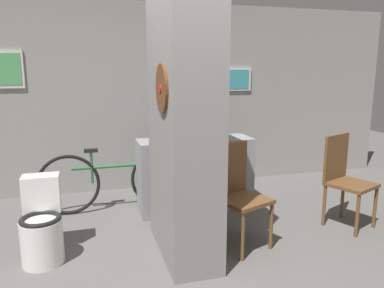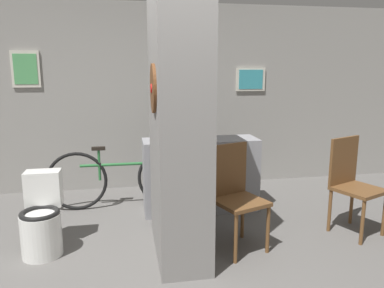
% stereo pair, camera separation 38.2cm
% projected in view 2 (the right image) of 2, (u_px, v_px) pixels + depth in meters
% --- Properties ---
extents(ground_plane, '(14.00, 14.00, 0.00)m').
position_uv_depth(ground_plane, '(173.00, 283.00, 3.04)').
color(ground_plane, '#5B5956').
extents(wall_back, '(8.00, 0.09, 2.60)m').
position_uv_depth(wall_back, '(148.00, 97.00, 5.32)').
color(wall_back, gray).
rests_on(wall_back, ground_plane).
extents(pillar_center, '(0.47, 1.10, 2.60)m').
position_uv_depth(pillar_center, '(178.00, 115.00, 3.33)').
color(pillar_center, gray).
rests_on(pillar_center, ground_plane).
extents(counter_shelf, '(1.37, 0.44, 0.88)m').
position_uv_depth(counter_shelf, '(200.00, 175.00, 4.54)').
color(counter_shelf, gray).
rests_on(counter_shelf, ground_plane).
extents(toilet, '(0.36, 0.52, 0.75)m').
position_uv_depth(toilet, '(42.00, 220.00, 3.49)').
color(toilet, silver).
rests_on(toilet, ground_plane).
extents(chair_near_pillar, '(0.56, 0.56, 1.00)m').
position_uv_depth(chair_near_pillar, '(235.00, 192.00, 3.57)').
color(chair_near_pillar, brown).
rests_on(chair_near_pillar, ground_plane).
extents(chair_by_doorway, '(0.57, 0.57, 1.00)m').
position_uv_depth(chair_by_doorway, '(352.00, 181.00, 3.91)').
color(chair_by_doorway, brown).
rests_on(chair_by_doorway, ground_plane).
extents(bicycle, '(1.82, 0.42, 0.78)m').
position_uv_depth(bicycle, '(123.00, 178.00, 4.63)').
color(bicycle, black).
rests_on(bicycle, ground_plane).
extents(bottle_tall, '(0.07, 0.07, 0.33)m').
position_uv_depth(bottle_tall, '(196.00, 129.00, 4.44)').
color(bottle_tall, '#19598C').
rests_on(bottle_tall, counter_shelf).
extents(bottle_short, '(0.06, 0.06, 0.26)m').
position_uv_depth(bottle_short, '(188.00, 132.00, 4.39)').
color(bottle_short, silver).
rests_on(bottle_short, counter_shelf).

